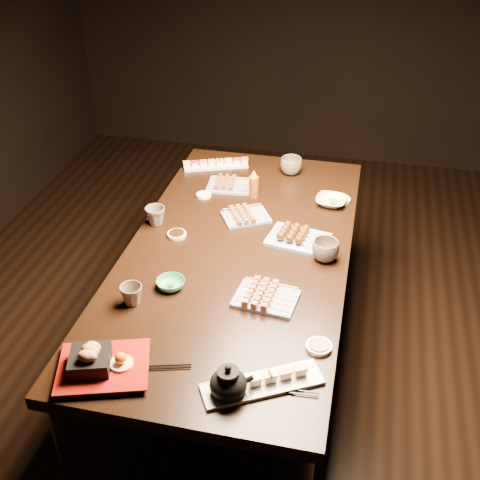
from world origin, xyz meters
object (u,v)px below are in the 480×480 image
edamame_bowl_cream (331,201)px  teacup_far_left (155,216)px  teacup_far_right (291,166)px  teacup_mid_right (325,250)px  sushi_platter_far (216,163)px  edamame_bowl_green (171,284)px  yakitori_plate_right (266,294)px  yakitori_plate_left (229,182)px  yakitori_plate_center (246,213)px  dining_table (238,320)px  tempura_tray (102,359)px  sushi_platter_near (262,380)px  condiment_bottle (254,184)px  teacup_near_left (132,295)px  teapot (228,381)px

edamame_bowl_cream → teacup_far_left: size_ratio=1.58×
teacup_far_right → teacup_mid_right: bearing=-71.0°
sushi_platter_far → edamame_bowl_green: 1.01m
edamame_bowl_green → sushi_platter_far: bearing=95.0°
teacup_far_left → teacup_far_right: (0.50, 0.60, 0.00)m
sushi_platter_far → edamame_bowl_green: sushi_platter_far is taller
yakitori_plate_right → yakitori_plate_left: bearing=118.7°
yakitori_plate_center → teacup_far_right: bearing=45.2°
dining_table → tempura_tray: size_ratio=6.36×
sushi_platter_near → condiment_bottle: 1.18m
edamame_bowl_green → edamame_bowl_cream: (0.52, 0.75, 0.00)m
sushi_platter_far → yakitori_plate_right: bearing=93.0°
sushi_platter_near → condiment_bottle: (-0.26, 1.15, 0.05)m
teacup_far_left → sushi_platter_near: bearing=-52.4°
teacup_far_left → teacup_far_right: 0.78m
edamame_bowl_green → yakitori_plate_center: bearing=72.7°
yakitori_plate_center → yakitori_plate_right: (0.19, -0.54, 0.00)m
tempura_tray → teacup_far_right: 1.51m
teacup_far_left → condiment_bottle: bearing=42.2°
sushi_platter_far → teacup_mid_right: 0.94m
sushi_platter_far → condiment_bottle: (0.25, -0.27, 0.05)m
sushi_platter_near → teacup_far_left: size_ratio=4.31×
yakitori_plate_right → yakitori_plate_left: 0.87m
edamame_bowl_cream → teacup_far_left: (-0.73, -0.34, 0.02)m
yakitori_plate_right → tempura_tray: size_ratio=0.79×
edamame_bowl_cream → teacup_near_left: 1.07m
sushi_platter_far → teapot: size_ratio=2.41×
teacup_near_left → teapot: teapot is taller
teacup_near_left → condiment_bottle: condiment_bottle is taller
edamame_bowl_green → teacup_mid_right: size_ratio=0.99×
teacup_near_left → teacup_far_left: teacup_far_left is taller
yakitori_plate_left → teacup_far_left: size_ratio=2.38×
dining_table → teacup_far_left: (-0.39, 0.12, 0.42)m
sushi_platter_near → yakitori_plate_right: bearing=69.9°
edamame_bowl_green → edamame_bowl_cream: 0.92m
sushi_platter_far → teacup_far_right: teacup_far_right is taller
yakitori_plate_center → teacup_far_right: teacup_far_right is taller
teacup_near_left → teacup_far_right: (0.41, 1.13, 0.00)m
yakitori_plate_left → teacup_near_left: size_ratio=2.55×
tempura_tray → teacup_mid_right: bearing=33.5°
edamame_bowl_cream → teacup_mid_right: teacup_mid_right is taller
teacup_far_right → condiment_bottle: (-0.14, -0.27, 0.03)m
tempura_tray → teacup_near_left: tempura_tray is taller
teacup_mid_right → teacup_far_right: same height
sushi_platter_far → tempura_tray: size_ratio=1.15×
yakitori_plate_center → yakitori_plate_right: bearing=-100.1°
dining_table → teacup_far_left: teacup_far_left is taller
yakitori_plate_right → teapot: (-0.03, -0.46, 0.03)m
edamame_bowl_cream → teapot: teapot is taller
edamame_bowl_cream → teacup_mid_right: size_ratio=1.28×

